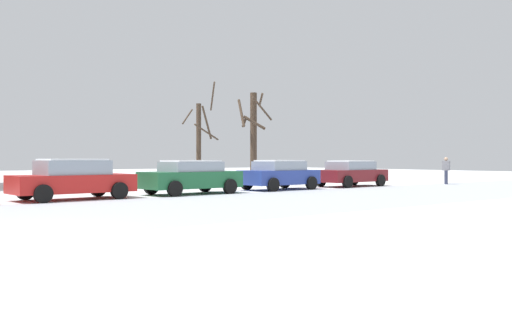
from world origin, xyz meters
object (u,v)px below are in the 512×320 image
parked_car_green (191,177)px  pedestrian_crossing (446,168)px  parked_car_red (73,179)px  parked_car_blue (279,174)px  parked_car_maroon (351,173)px

parked_car_green → pedestrian_crossing: bearing=-5.2°
parked_car_green → pedestrian_crossing: (16.60, -1.52, 0.18)m
parked_car_red → pedestrian_crossing: bearing=-4.0°
parked_car_red → parked_car_blue: size_ratio=1.12×
parked_car_maroon → pedestrian_crossing: pedestrian_crossing is taller
parked_car_blue → pedestrian_crossing: size_ratio=2.48×
parked_car_green → pedestrian_crossing: 16.67m
parked_car_maroon → pedestrian_crossing: (6.40, -1.69, 0.20)m
parked_car_blue → parked_car_maroon: bearing=-0.0°
parked_car_red → parked_car_green: size_ratio=1.02×
parked_car_green → parked_car_blue: parked_car_green is taller
parked_car_blue → pedestrian_crossing: (11.50, -1.69, 0.19)m
pedestrian_crossing → parked_car_blue: bearing=171.6°
parked_car_maroon → pedestrian_crossing: bearing=-14.8°
parked_car_maroon → parked_car_green: bearing=-179.1°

